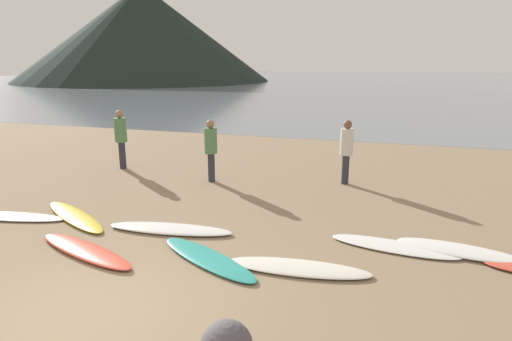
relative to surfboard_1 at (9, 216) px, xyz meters
The scene contains 14 objects.
ground_plane 8.30m from the surfboard_1, 63.07° to the left, with size 120.00×120.00×0.20m, color #8C7559.
ocean_water 60.92m from the surfboard_1, 86.46° to the left, with size 140.00×100.00×0.01m, color slate.
headland_hill 59.57m from the surfboard_1, 118.75° to the left, with size 36.65×36.65×13.59m, color black.
surfboard_1 is the anchor object (origin of this frame).
surfboard_2 1.36m from the surfboard_1, 16.70° to the left, with size 2.46×0.49×0.09m, color yellow.
surfboard_3 2.78m from the surfboard_1, 19.57° to the right, with size 2.34×0.49×0.10m, color #D84C38.
surfboard_4 3.52m from the surfboard_1, ahead, with size 2.42×0.55×0.10m, color white.
surfboard_5 4.71m from the surfboard_1, ahead, with size 2.23×0.53×0.08m, color teal.
surfboard_6 6.16m from the surfboard_1, ahead, with size 2.24×0.57×0.08m, color silver.
surfboard_7 7.59m from the surfboard_1, ahead, with size 2.16×0.57×0.06m, color white.
surfboard_8 8.63m from the surfboard_1, ahead, with size 1.98×0.60×0.09m, color white.
person_0 4.85m from the surfboard_1, 52.87° to the left, with size 0.33×0.33×1.64m.
person_1 4.42m from the surfboard_1, 92.59° to the left, with size 0.35×0.35×1.73m.
person_2 7.86m from the surfboard_1, 36.42° to the left, with size 0.34×0.34×1.66m.
Camera 1 is at (3.61, -3.83, 3.15)m, focal length 30.46 mm.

